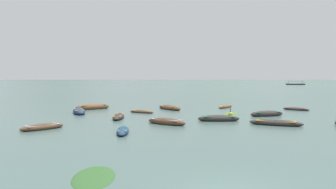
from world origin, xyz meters
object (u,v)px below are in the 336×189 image
(rowboat_3, at_px, (267,114))
(ferry_0, at_px, (295,84))
(rowboat_7, at_px, (119,117))
(rowboat_13, at_px, (276,123))
(rowboat_12, at_px, (170,108))
(rowboat_10, at_px, (42,127))
(rowboat_1, at_px, (296,109))
(mooring_buoy, at_px, (230,114))
(rowboat_5, at_px, (79,111))
(rowboat_4, at_px, (219,119))
(rowboat_9, at_px, (166,122))
(rowboat_0, at_px, (93,107))
(rowboat_11, at_px, (225,107))
(rowboat_6, at_px, (142,112))
(rowboat_8, at_px, (123,131))

(rowboat_3, bearing_deg, ferry_0, 67.84)
(rowboat_7, xyz_separation_m, rowboat_13, (13.71, -4.08, -0.00))
(rowboat_12, height_order, ferry_0, ferry_0)
(rowboat_10, height_order, rowboat_12, rowboat_12)
(rowboat_1, bearing_deg, rowboat_10, -149.35)
(rowboat_13, distance_m, ferry_0, 179.69)
(rowboat_13, relative_size, mooring_buoy, 4.88)
(rowboat_5, bearing_deg, rowboat_3, -5.77)
(rowboat_4, xyz_separation_m, rowboat_12, (-4.57, 10.56, -0.01))
(rowboat_7, distance_m, ferry_0, 181.53)
(rowboat_9, xyz_separation_m, ferry_0, (75.58, 166.47, 0.24))
(rowboat_3, height_order, rowboat_12, rowboat_3)
(rowboat_7, height_order, rowboat_10, rowboat_7)
(rowboat_4, relative_size, rowboat_13, 0.87)
(rowboat_12, relative_size, ferry_0, 0.40)
(mooring_buoy, bearing_deg, rowboat_12, 137.39)
(rowboat_13, bearing_deg, rowboat_0, 144.42)
(rowboat_3, distance_m, rowboat_4, 6.67)
(rowboat_1, distance_m, rowboat_11, 8.64)
(rowboat_4, relative_size, rowboat_9, 1.02)
(rowboat_7, bearing_deg, rowboat_1, 22.28)
(mooring_buoy, bearing_deg, ferry_0, 66.65)
(rowboat_6, xyz_separation_m, ferry_0, (78.55, 157.80, 0.33))
(rowboat_4, height_order, rowboat_6, rowboat_4)
(rowboat_9, bearing_deg, rowboat_13, -2.78)
(ferry_0, bearing_deg, rowboat_5, -118.31)
(rowboat_5, height_order, rowboat_12, rowboat_5)
(rowboat_1, xyz_separation_m, rowboat_13, (-6.50, -12.37, 0.05))
(rowboat_1, height_order, rowboat_10, rowboat_10)
(rowboat_8, distance_m, rowboat_13, 12.62)
(rowboat_7, bearing_deg, rowboat_11, 43.20)
(rowboat_6, bearing_deg, rowboat_3, -11.77)
(rowboat_4, height_order, ferry_0, ferry_0)
(rowboat_4, relative_size, ferry_0, 0.34)
(rowboat_3, relative_size, rowboat_7, 1.00)
(rowboat_6, xyz_separation_m, rowboat_10, (-6.38, -11.49, 0.05))
(rowboat_3, relative_size, rowboat_9, 1.06)
(rowboat_4, height_order, rowboat_8, rowboat_4)
(rowboat_12, bearing_deg, rowboat_9, -90.59)
(rowboat_4, height_order, rowboat_7, rowboat_4)
(rowboat_3, relative_size, rowboat_4, 1.04)
(rowboat_5, height_order, rowboat_10, rowboat_5)
(rowboat_1, xyz_separation_m, rowboat_9, (-15.53, -11.93, 0.07))
(rowboat_1, bearing_deg, rowboat_6, -170.02)
(rowboat_4, distance_m, rowboat_5, 15.63)
(rowboat_0, height_order, rowboat_11, rowboat_0)
(rowboat_11, bearing_deg, rowboat_7, -136.80)
(rowboat_1, height_order, rowboat_8, rowboat_8)
(rowboat_8, relative_size, rowboat_10, 1.07)
(rowboat_1, xyz_separation_m, rowboat_6, (-18.50, -3.25, -0.01))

